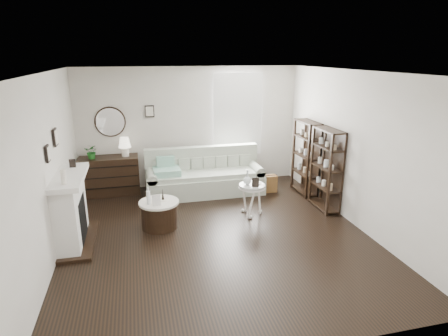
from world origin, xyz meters
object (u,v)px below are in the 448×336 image
object	(u,v)px
sofa	(204,178)
pedestal_table	(252,187)
drum_table	(159,214)
dresser	(110,176)

from	to	relation	value
sofa	pedestal_table	bearing A→B (deg)	-65.19
drum_table	pedestal_table	xyz separation A→B (m)	(1.75, 0.13, 0.31)
dresser	sofa	bearing A→B (deg)	-10.97
sofa	drum_table	size ratio (longest dim) A/B	3.63
drum_table	dresser	bearing A→B (deg)	115.56
dresser	drum_table	distance (m)	2.15
sofa	dresser	world-z (taller)	sofa
dresser	drum_table	world-z (taller)	dresser
drum_table	pedestal_table	bearing A→B (deg)	4.31
sofa	dresser	xyz separation A→B (m)	(-2.02, 0.39, 0.09)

